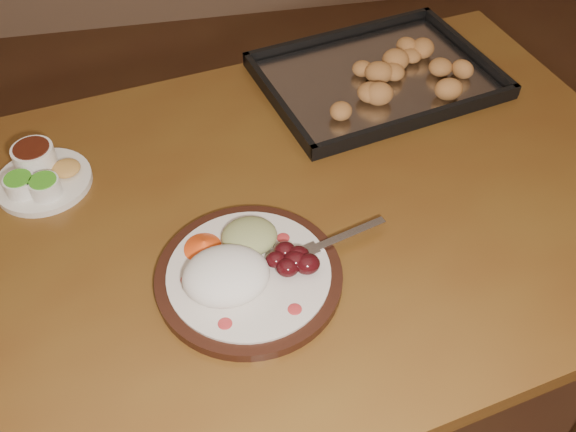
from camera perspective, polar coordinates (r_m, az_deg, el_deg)
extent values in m
plane|color=#51341B|center=(1.74, 0.26, -16.87)|extent=(4.00, 4.00, 0.00)
cube|color=brown|center=(1.13, -2.84, -0.69)|extent=(1.64, 1.17, 0.04)
cylinder|color=#493016|center=(1.87, 13.48, 5.32)|extent=(0.07, 0.07, 0.71)
cylinder|color=black|center=(1.02, -3.48, -5.41)|extent=(0.29, 0.29, 0.02)
cylinder|color=silver|center=(1.01, -3.50, -5.07)|extent=(0.26, 0.26, 0.01)
ellipsoid|color=#B82C2F|center=(0.95, -5.62, -9.50)|extent=(0.02, 0.02, 0.00)
ellipsoid|color=#B82C2F|center=(0.96, 0.60, -8.28)|extent=(0.02, 0.02, 0.00)
ellipsoid|color=#B82C2F|center=(1.05, -0.43, -1.95)|extent=(0.02, 0.02, 0.00)
ellipsoid|color=#B82C2F|center=(1.01, -8.93, -5.63)|extent=(0.02, 0.02, 0.00)
ellipsoid|color=white|center=(0.98, -5.53, -5.30)|extent=(0.16, 0.14, 0.06)
ellipsoid|color=#4C0A13|center=(0.99, -0.02, -4.60)|extent=(0.04, 0.03, 0.03)
ellipsoid|color=#4C0A13|center=(1.00, 0.88, -3.50)|extent=(0.04, 0.03, 0.03)
ellipsoid|color=#4C0A13|center=(1.01, -0.29, -3.10)|extent=(0.04, 0.03, 0.03)
ellipsoid|color=#4C0A13|center=(0.99, 1.73, -4.28)|extent=(0.04, 0.03, 0.03)
ellipsoid|color=#4C0A13|center=(1.00, -1.09, -3.88)|extent=(0.04, 0.03, 0.03)
ellipsoid|color=#4C0A13|center=(1.00, 0.67, -3.99)|extent=(0.04, 0.03, 0.03)
ellipsoid|color=tan|center=(1.04, -3.46, -1.81)|extent=(0.11, 0.10, 0.04)
cone|color=#F64C16|center=(1.03, -7.47, -2.57)|extent=(0.09, 0.09, 0.03)
cube|color=silver|center=(1.05, 5.32, -1.69)|extent=(0.14, 0.06, 0.00)
cube|color=silver|center=(1.02, 1.70, -3.14)|extent=(0.04, 0.03, 0.00)
cylinder|color=silver|center=(1.01, 0.74, -4.04)|extent=(0.03, 0.01, 0.00)
cylinder|color=silver|center=(1.01, 0.56, -3.79)|extent=(0.03, 0.01, 0.00)
cylinder|color=silver|center=(1.02, 0.38, -3.53)|extent=(0.03, 0.01, 0.00)
cylinder|color=silver|center=(1.02, 0.20, -3.28)|extent=(0.03, 0.01, 0.00)
cylinder|color=white|center=(1.24, -20.88, 2.88)|extent=(0.17, 0.17, 0.01)
cylinder|color=white|center=(1.22, -22.69, 2.54)|extent=(0.05, 0.05, 0.03)
cylinder|color=green|center=(1.21, -22.90, 3.09)|extent=(0.05, 0.05, 0.00)
cylinder|color=white|center=(1.20, -20.77, 2.41)|extent=(0.05, 0.05, 0.03)
cylinder|color=green|center=(1.19, -20.97, 2.96)|extent=(0.05, 0.05, 0.00)
cylinder|color=white|center=(1.26, -21.60, 4.88)|extent=(0.08, 0.08, 0.04)
cylinder|color=#3C140B|center=(1.24, -21.87, 5.61)|extent=(0.06, 0.06, 0.00)
ellipsoid|color=gold|center=(1.23, -19.12, 4.05)|extent=(0.05, 0.05, 0.02)
cube|color=black|center=(1.42, 7.86, 11.90)|extent=(0.55, 0.45, 0.01)
cube|color=black|center=(1.53, 4.68, 15.77)|extent=(0.47, 0.12, 0.02)
cube|color=black|center=(1.30, 11.65, 8.43)|extent=(0.47, 0.12, 0.02)
cube|color=black|center=(1.53, 15.69, 14.11)|extent=(0.09, 0.34, 0.02)
cube|color=black|center=(1.32, -0.94, 10.20)|extent=(0.09, 0.34, 0.02)
cube|color=silver|center=(1.42, 7.89, 12.11)|extent=(0.51, 0.41, 0.00)
ellipsoid|color=#B5703F|center=(1.43, 10.08, 13.27)|extent=(0.05, 0.05, 0.04)
ellipsoid|color=#B5703F|center=(1.48, 11.14, 14.36)|extent=(0.07, 0.07, 0.04)
ellipsoid|color=#B5703F|center=(1.49, 7.86, 14.93)|extent=(0.07, 0.07, 0.04)
ellipsoid|color=#B5703F|center=(1.46, 7.44, 14.14)|extent=(0.06, 0.06, 0.04)
ellipsoid|color=#B5703F|center=(1.45, 4.98, 14.24)|extent=(0.07, 0.07, 0.04)
ellipsoid|color=#B5703F|center=(1.41, 5.79, 13.03)|extent=(0.07, 0.07, 0.04)
ellipsoid|color=#B5703F|center=(1.37, 3.06, 12.10)|extent=(0.06, 0.06, 0.04)
ellipsoid|color=#B5703F|center=(1.35, 5.56, 11.54)|extent=(0.06, 0.06, 0.04)
ellipsoid|color=#B5703F|center=(1.33, 4.60, 10.93)|extent=(0.07, 0.07, 0.04)
ellipsoid|color=#B5703F|center=(1.33, 8.40, 10.57)|extent=(0.07, 0.07, 0.04)
ellipsoid|color=#B5703F|center=(1.38, 9.12, 11.94)|extent=(0.06, 0.06, 0.04)
ellipsoid|color=#B5703F|center=(1.40, 11.83, 12.05)|extent=(0.07, 0.07, 0.04)
ellipsoid|color=#B5703F|center=(1.41, 11.59, 12.32)|extent=(0.07, 0.07, 0.04)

